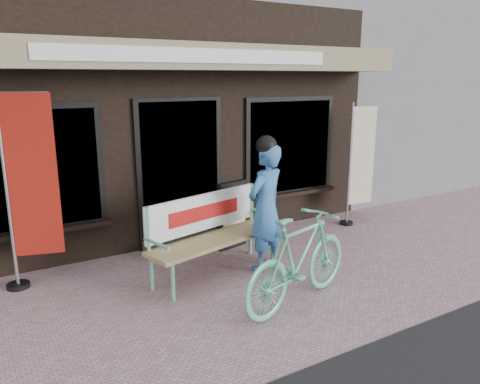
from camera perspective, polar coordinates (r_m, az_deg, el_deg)
ground at (r=5.66m, az=1.26°, el=-12.20°), size 70.00×70.00×0.00m
storefront at (r=9.68m, az=-14.97°, el=16.41°), size 7.00×6.77×6.00m
neighbor_right_near at (r=14.89m, az=18.82°, el=14.37°), size 10.00×7.00×5.60m
bench at (r=6.01m, az=-3.59°, el=-4.43°), size 1.96×0.93×1.03m
person at (r=6.05m, az=3.14°, el=-1.62°), size 0.72×0.60×1.78m
bicycle at (r=5.25m, az=7.21°, el=-8.17°), size 1.83×0.96×1.06m
nobori_red at (r=5.97m, az=-24.32°, el=0.55°), size 0.71×0.33×2.41m
nobori_cream at (r=8.21m, az=14.41°, el=3.52°), size 0.62×0.25×2.08m
menu_stand at (r=6.91m, az=-0.98°, el=-2.72°), size 0.51×0.21×1.01m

